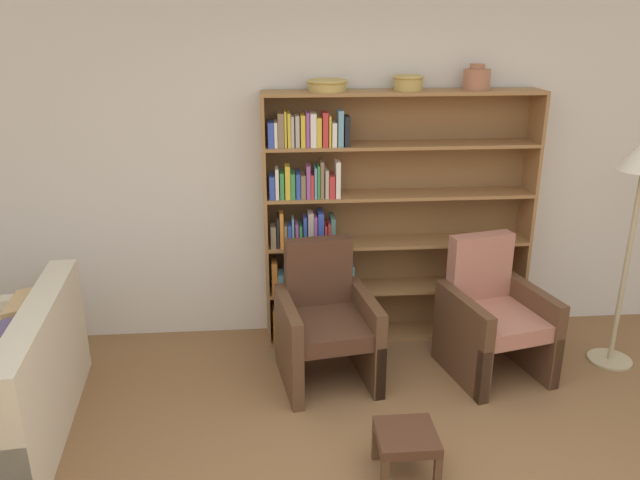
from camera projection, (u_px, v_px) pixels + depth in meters
name	position (u px, v px, depth m)	size (l,w,h in m)	color
wall_back	(358.00, 165.00, 4.84)	(12.00, 0.06, 2.75)	silver
bookshelf	(369.00, 222.00, 4.82)	(2.06, 0.30, 1.96)	olive
bowl_slate	(327.00, 84.00, 4.43)	(0.30, 0.30, 0.08)	tan
bowl_sage	(408.00, 82.00, 4.47)	(0.23, 0.23, 0.11)	tan
vase_tall	(477.00, 78.00, 4.50)	(0.20, 0.20, 0.18)	#A36647
armchair_leather	(326.00, 323.00, 4.40)	(0.74, 0.77, 0.98)	brown
armchair_cushioned	(493.00, 317.00, 4.49)	(0.78, 0.81, 0.98)	brown
footstool	(406.00, 440.00, 3.48)	(0.33, 0.33, 0.28)	brown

